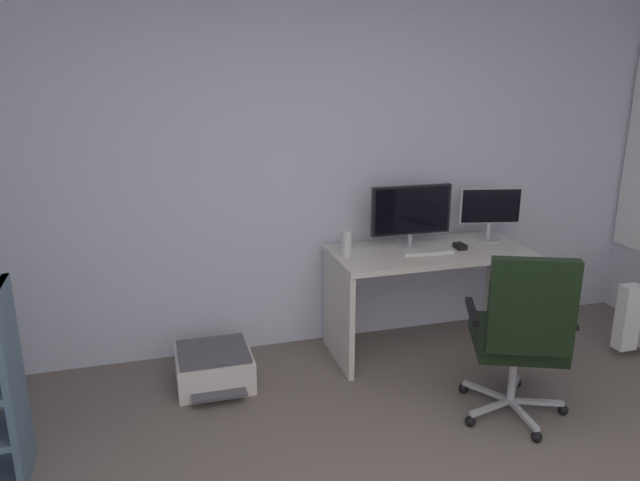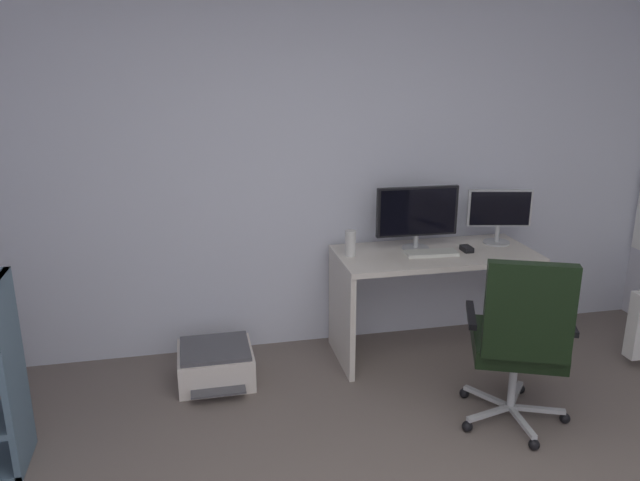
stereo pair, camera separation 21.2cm
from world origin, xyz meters
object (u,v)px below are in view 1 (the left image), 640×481
(monitor_main, at_px, (411,212))
(office_chair, at_px, (521,331))
(monitor_secondary, at_px, (490,209))
(computer_mouse, at_px, (460,246))
(printer, at_px, (214,367))
(desktop_speaker, at_px, (347,243))
(desk, at_px, (428,278))
(keyboard, at_px, (426,251))

(monitor_main, xyz_separation_m, office_chair, (0.20, -1.05, -0.42))
(office_chair, bearing_deg, monitor_secondary, 69.42)
(computer_mouse, distance_m, office_chair, 0.96)
(office_chair, relative_size, printer, 1.99)
(desktop_speaker, distance_m, office_chair, 1.23)
(desk, relative_size, computer_mouse, 13.11)
(computer_mouse, height_order, desktop_speaker, desktop_speaker)
(printer, bearing_deg, monitor_secondary, 5.11)
(monitor_main, bearing_deg, desk, -40.69)
(desktop_speaker, xyz_separation_m, office_chair, (0.66, -1.00, -0.26))
(desk, height_order, monitor_secondary, monitor_secondary)
(desk, xyz_separation_m, office_chair, (0.09, -0.96, 0.03))
(monitor_main, xyz_separation_m, desktop_speaker, (-0.47, -0.05, -0.16))
(desk, xyz_separation_m, monitor_secondary, (0.49, 0.09, 0.43))
(monitor_secondary, distance_m, desktop_speaker, 1.07)
(monitor_main, height_order, keyboard, monitor_main)
(monitor_secondary, relative_size, office_chair, 0.42)
(desk, relative_size, monitor_secondary, 3.03)
(monitor_secondary, height_order, desktop_speaker, monitor_secondary)
(desk, bearing_deg, desktop_speaker, 175.77)
(desk, xyz_separation_m, desktop_speaker, (-0.57, 0.04, 0.29))
(monitor_secondary, relative_size, desktop_speaker, 2.55)
(desk, distance_m, keyboard, 0.22)
(computer_mouse, xyz_separation_m, office_chair, (-0.11, -0.93, -0.19))
(printer, bearing_deg, monitor_main, 7.29)
(desk, xyz_separation_m, computer_mouse, (0.21, -0.03, 0.22))
(desktop_speaker, height_order, printer, desktop_speaker)
(office_chair, bearing_deg, desktop_speaker, 123.54)
(monitor_main, distance_m, keyboard, 0.28)
(monitor_main, relative_size, monitor_secondary, 1.28)
(desktop_speaker, bearing_deg, monitor_secondary, 2.58)
(computer_mouse, bearing_deg, desk, 170.08)
(monitor_main, xyz_separation_m, printer, (-1.37, -0.18, -0.86))
(printer, bearing_deg, desk, 3.32)
(desktop_speaker, distance_m, printer, 1.15)
(desk, distance_m, office_chair, 0.97)
(monitor_main, relative_size, office_chair, 0.54)
(printer, bearing_deg, office_chair, -29.19)
(office_chair, height_order, printer, office_chair)
(office_chair, bearing_deg, monitor_main, 100.65)
(monitor_main, height_order, desktop_speaker, monitor_main)
(keyboard, relative_size, printer, 0.66)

